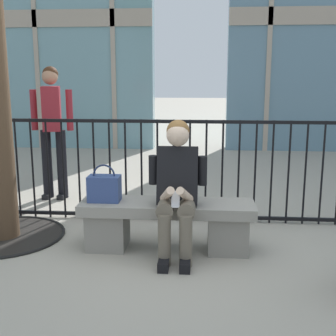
{
  "coord_description": "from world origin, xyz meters",
  "views": [
    {
      "loc": [
        0.33,
        -3.87,
        1.58
      ],
      "look_at": [
        0.0,
        0.1,
        0.75
      ],
      "focal_mm": 46.97,
      "sensor_mm": 36.0,
      "label": 1
    }
  ],
  "objects_px": {
    "stone_bench": "(167,221)",
    "handbag_on_bench": "(104,188)",
    "seated_person_with_phone": "(177,185)",
    "bystander_at_railing": "(52,122)"
  },
  "relations": [
    {
      "from": "stone_bench",
      "to": "handbag_on_bench",
      "type": "distance_m",
      "value": 0.66
    },
    {
      "from": "stone_bench",
      "to": "seated_person_with_phone",
      "type": "height_order",
      "value": "seated_person_with_phone"
    },
    {
      "from": "seated_person_with_phone",
      "to": "handbag_on_bench",
      "type": "xyz_separation_m",
      "value": [
        -0.68,
        0.12,
        -0.07
      ]
    },
    {
      "from": "stone_bench",
      "to": "handbag_on_bench",
      "type": "xyz_separation_m",
      "value": [
        -0.58,
        -0.01,
        0.3
      ]
    },
    {
      "from": "stone_bench",
      "to": "seated_person_with_phone",
      "type": "relative_size",
      "value": 1.32
    },
    {
      "from": "stone_bench",
      "to": "bystander_at_railing",
      "type": "relative_size",
      "value": 0.94
    },
    {
      "from": "seated_person_with_phone",
      "to": "bystander_at_railing",
      "type": "relative_size",
      "value": 0.71
    },
    {
      "from": "stone_bench",
      "to": "seated_person_with_phone",
      "type": "distance_m",
      "value": 0.41
    },
    {
      "from": "handbag_on_bench",
      "to": "stone_bench",
      "type": "bearing_deg",
      "value": 0.99
    },
    {
      "from": "bystander_at_railing",
      "to": "handbag_on_bench",
      "type": "bearing_deg",
      "value": -57.78
    }
  ]
}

